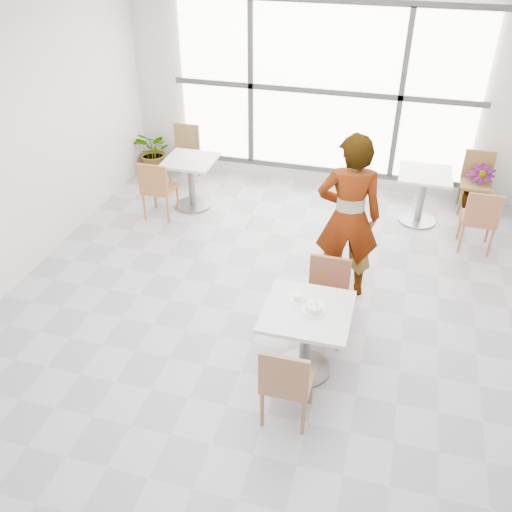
% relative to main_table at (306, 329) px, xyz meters
% --- Properties ---
extents(floor, '(7.00, 7.00, 0.00)m').
position_rel_main_table_xyz_m(floor, '(-0.59, 0.67, -0.52)').
color(floor, '#9E9EA5').
rests_on(floor, ground).
extents(ceiling, '(7.00, 7.00, 0.00)m').
position_rel_main_table_xyz_m(ceiling, '(-0.59, 0.67, 2.48)').
color(ceiling, white).
rests_on(ceiling, ground).
extents(wall_back, '(6.00, 0.00, 6.00)m').
position_rel_main_table_xyz_m(wall_back, '(-0.59, 4.17, 0.98)').
color(wall_back, silver).
rests_on(wall_back, ground).
extents(window, '(4.60, 0.07, 2.52)m').
position_rel_main_table_xyz_m(window, '(-0.59, 4.10, 0.98)').
color(window, white).
rests_on(window, ground).
extents(main_table, '(0.80, 0.80, 0.75)m').
position_rel_main_table_xyz_m(main_table, '(0.00, 0.00, 0.00)').
color(main_table, silver).
rests_on(main_table, ground).
extents(chair_near, '(0.42, 0.42, 0.87)m').
position_rel_main_table_xyz_m(chair_near, '(-0.04, -0.67, -0.02)').
color(chair_near, '#8D6243').
rests_on(chair_near, ground).
extents(chair_far, '(0.42, 0.42, 0.87)m').
position_rel_main_table_xyz_m(chair_far, '(0.09, 0.63, -0.02)').
color(chair_far, brown).
rests_on(chair_far, ground).
extents(oatmeal_bowl, '(0.21, 0.21, 0.09)m').
position_rel_main_table_xyz_m(oatmeal_bowl, '(0.06, -0.01, 0.27)').
color(oatmeal_bowl, white).
rests_on(oatmeal_bowl, main_table).
extents(coffee_cup, '(0.16, 0.13, 0.07)m').
position_rel_main_table_xyz_m(coffee_cup, '(-0.12, 0.12, 0.26)').
color(coffee_cup, white).
rests_on(coffee_cup, main_table).
extents(person, '(0.78, 0.58, 1.94)m').
position_rel_main_table_xyz_m(person, '(0.17, 1.40, 0.45)').
color(person, black).
rests_on(person, ground).
extents(bg_table_left, '(0.70, 0.70, 0.75)m').
position_rel_main_table_xyz_m(bg_table_left, '(-2.25, 2.88, -0.04)').
color(bg_table_left, silver).
rests_on(bg_table_left, ground).
extents(bg_table_right, '(0.70, 0.70, 0.75)m').
position_rel_main_table_xyz_m(bg_table_right, '(0.99, 3.31, -0.04)').
color(bg_table_right, white).
rests_on(bg_table_right, ground).
extents(bg_chair_left_near, '(0.42, 0.42, 0.87)m').
position_rel_main_table_xyz_m(bg_chair_left_near, '(-2.59, 2.42, -0.02)').
color(bg_chair_left_near, '#A26735').
rests_on(bg_chair_left_near, ground).
extents(bg_chair_left_far, '(0.42, 0.42, 0.87)m').
position_rel_main_table_xyz_m(bg_chair_left_far, '(-2.70, 3.79, -0.02)').
color(bg_chair_left_far, olive).
rests_on(bg_chair_left_far, ground).
extents(bg_chair_right_near, '(0.42, 0.42, 0.87)m').
position_rel_main_table_xyz_m(bg_chair_right_near, '(1.71, 2.70, -0.02)').
color(bg_chair_right_near, '#A15F3F').
rests_on(bg_chair_right_near, ground).
extents(bg_chair_right_far, '(0.42, 0.42, 0.87)m').
position_rel_main_table_xyz_m(bg_chair_right_far, '(1.73, 3.90, -0.02)').
color(bg_chair_right_far, brown).
rests_on(bg_chair_right_far, ground).
extents(plant_left, '(0.81, 0.77, 0.71)m').
position_rel_main_table_xyz_m(plant_left, '(-3.29, 3.87, -0.17)').
color(plant_left, '#4C713F').
rests_on(plant_left, ground).
extents(plant_right, '(0.47, 0.47, 0.71)m').
position_rel_main_table_xyz_m(plant_right, '(1.76, 3.84, -0.17)').
color(plant_right, '#538B3F').
rests_on(plant_right, ground).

